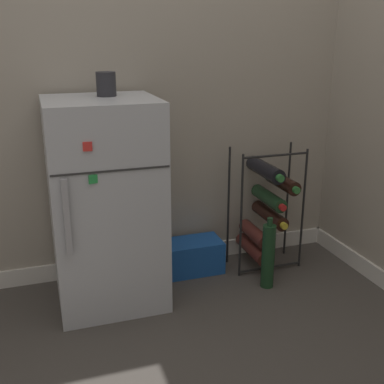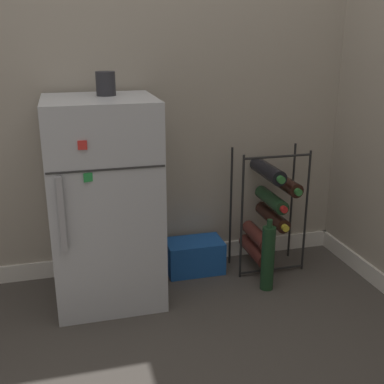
{
  "view_description": "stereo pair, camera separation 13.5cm",
  "coord_description": "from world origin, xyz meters",
  "px_view_note": "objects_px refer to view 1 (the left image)",
  "views": [
    {
      "loc": [
        -0.54,
        -1.73,
        1.21
      ],
      "look_at": [
        0.16,
        0.39,
        0.47
      ],
      "focal_mm": 45.0,
      "sensor_mm": 36.0,
      "label": 1
    },
    {
      "loc": [
        -0.41,
        -1.77,
        1.21
      ],
      "look_at": [
        0.16,
        0.39,
        0.47
      ],
      "focal_mm": 45.0,
      "sensor_mm": 36.0,
      "label": 2
    }
  ],
  "objects_px": {
    "mini_fridge": "(106,204)",
    "loose_bottle_floor": "(268,256)",
    "wine_rack": "(266,208)",
    "soda_box": "(193,256)",
    "fridge_top_cup": "(106,84)"
  },
  "relations": [
    {
      "from": "wine_rack",
      "to": "loose_bottle_floor",
      "type": "relative_size",
      "value": 1.78
    },
    {
      "from": "mini_fridge",
      "to": "loose_bottle_floor",
      "type": "xyz_separation_m",
      "value": [
        0.76,
        -0.15,
        -0.31
      ]
    },
    {
      "from": "wine_rack",
      "to": "loose_bottle_floor",
      "type": "height_order",
      "value": "wine_rack"
    },
    {
      "from": "mini_fridge",
      "to": "wine_rack",
      "type": "height_order",
      "value": "mini_fridge"
    },
    {
      "from": "loose_bottle_floor",
      "to": "fridge_top_cup",
      "type": "bearing_deg",
      "value": 164.12
    },
    {
      "from": "mini_fridge",
      "to": "fridge_top_cup",
      "type": "distance_m",
      "value": 0.53
    },
    {
      "from": "fridge_top_cup",
      "to": "soda_box",
      "type": "bearing_deg",
      "value": 9.29
    },
    {
      "from": "wine_rack",
      "to": "fridge_top_cup",
      "type": "distance_m",
      "value": 1.05
    },
    {
      "from": "soda_box",
      "to": "fridge_top_cup",
      "type": "bearing_deg",
      "value": -170.71
    },
    {
      "from": "wine_rack",
      "to": "loose_bottle_floor",
      "type": "distance_m",
      "value": 0.29
    },
    {
      "from": "soda_box",
      "to": "loose_bottle_floor",
      "type": "xyz_separation_m",
      "value": [
        0.3,
        -0.27,
        0.08
      ]
    },
    {
      "from": "wine_rack",
      "to": "soda_box",
      "type": "distance_m",
      "value": 0.46
    },
    {
      "from": "fridge_top_cup",
      "to": "wine_rack",
      "type": "bearing_deg",
      "value": 1.41
    },
    {
      "from": "soda_box",
      "to": "fridge_top_cup",
      "type": "height_order",
      "value": "fridge_top_cup"
    },
    {
      "from": "soda_box",
      "to": "loose_bottle_floor",
      "type": "distance_m",
      "value": 0.41
    }
  ]
}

